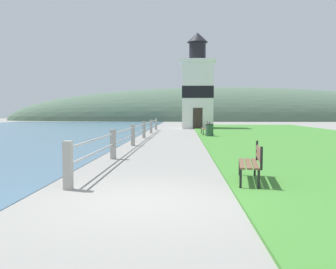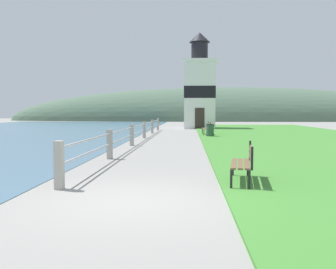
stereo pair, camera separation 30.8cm
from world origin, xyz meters
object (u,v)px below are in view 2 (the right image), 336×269
(park_bench_midway, at_px, (207,128))
(lighthouse, at_px, (199,89))
(trash_bin, at_px, (210,131))
(park_bench_near, at_px, (244,161))

(park_bench_midway, relative_size, lighthouse, 0.20)
(park_bench_midway, distance_m, trash_bin, 1.82)
(park_bench_near, distance_m, trash_bin, 15.80)
(trash_bin, bearing_deg, lighthouse, 91.60)
(park_bench_near, bearing_deg, park_bench_midway, -82.19)
(lighthouse, xyz_separation_m, trash_bin, (0.35, -12.55, -3.47))
(lighthouse, distance_m, trash_bin, 13.03)
(park_bench_midway, bearing_deg, lighthouse, -90.00)
(park_bench_midway, height_order, lighthouse, lighthouse)
(park_bench_midway, height_order, trash_bin, park_bench_midway)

